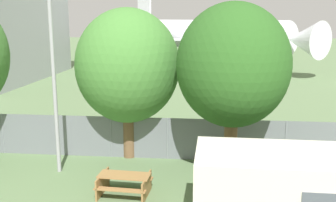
{
  "coord_description": "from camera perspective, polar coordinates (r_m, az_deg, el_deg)",
  "views": [
    {
      "loc": [
        4.24,
        -6.44,
        6.16
      ],
      "look_at": [
        2.27,
        13.1,
        2.0
      ],
      "focal_mm": 42.0,
      "sensor_mm": 36.0,
      "label": 1
    }
  ],
  "objects": [
    {
      "name": "perimeter_fence",
      "position": [
        17.86,
        -8.27,
        -5.17
      ],
      "size": [
        56.07,
        0.07,
        1.88
      ],
      "color": "slate",
      "rests_on": "ground"
    },
    {
      "name": "airplane",
      "position": [
        54.37,
        4.23,
        9.56
      ],
      "size": [
        28.13,
        30.12,
        11.81
      ],
      "rotation": [
        0.0,
        0.0,
        -0.83
      ],
      "color": "silver",
      "rests_on": "ground"
    },
    {
      "name": "portable_cabin",
      "position": [
        11.87,
        15.93,
        -12.97
      ],
      "size": [
        4.84,
        2.67,
        2.5
      ],
      "rotation": [
        0.0,
        0.0,
        -0.02
      ],
      "color": "beige",
      "rests_on": "ground"
    },
    {
      "name": "picnic_bench_near_cabin",
      "position": [
        14.24,
        -6.36,
        -11.64
      ],
      "size": [
        1.91,
        1.52,
        0.76
      ],
      "rotation": [
        0.0,
        0.0,
        -0.07
      ],
      "color": "olive",
      "rests_on": "ground"
    },
    {
      "name": "tree_near_hangar",
      "position": [
        17.14,
        -5.87,
        5.04
      ],
      "size": [
        4.51,
        4.51,
        6.62
      ],
      "color": "brown",
      "rests_on": "ground"
    },
    {
      "name": "tree_far_right",
      "position": [
        15.19,
        9.43,
        5.06
      ],
      "size": [
        4.34,
        4.34,
        6.79
      ],
      "color": "brown",
      "rests_on": "ground"
    },
    {
      "name": "light_mast",
      "position": [
        15.85,
        -16.48,
        7.5
      ],
      "size": [
        0.44,
        0.44,
        8.36
      ],
      "color": "#99999E",
      "rests_on": "ground"
    }
  ]
}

